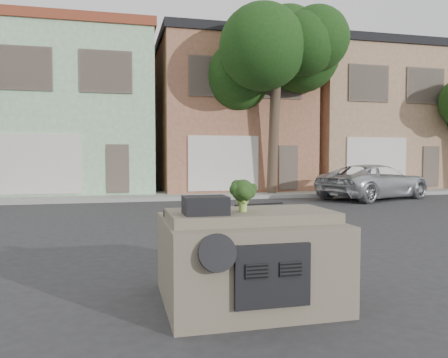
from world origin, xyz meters
name	(u,v)px	position (x,y,z in m)	size (l,w,h in m)	color
ground_plane	(201,249)	(0.00, 0.00, 0.00)	(120.00, 120.00, 0.00)	#303033
sidewalk	(156,196)	(0.00, 10.50, 0.07)	(40.00, 3.00, 0.15)	gray
townhouse_mint	(76,115)	(-3.50, 14.50, 3.77)	(7.20, 8.20, 7.55)	#A1CF9F
townhouse_tan	(225,118)	(4.00, 14.50, 3.77)	(7.20, 8.20, 7.55)	#9F664A
townhouse_beige	(353,121)	(11.50, 14.50, 3.77)	(7.20, 8.20, 7.55)	tan
silver_pickup	(374,199)	(8.73, 7.92, 0.00)	(2.36, 5.11, 1.42)	silver
tree_near	(274,98)	(5.00, 9.80, 4.25)	(4.40, 4.00, 8.50)	#1A3C13
car_dashboard	(247,255)	(0.00, -3.00, 0.56)	(2.00, 1.80, 1.12)	#6C6351
instrument_hump	(205,205)	(-0.58, -3.35, 1.22)	(0.48, 0.38, 0.20)	black
wiper_arm	(259,204)	(0.28, -2.62, 1.13)	(0.70, 0.03, 0.02)	black
broccoli	(243,195)	(-0.11, -3.23, 1.31)	(0.31, 0.31, 0.38)	#1B3312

